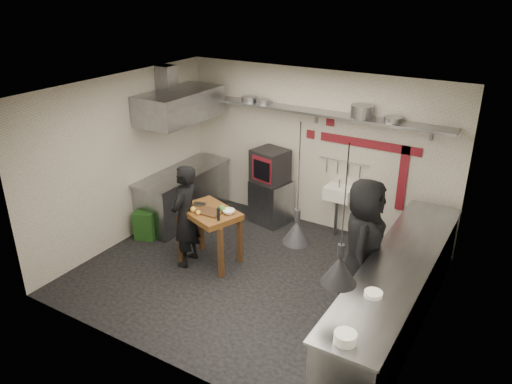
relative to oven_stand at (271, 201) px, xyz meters
The scene contains 47 objects.
floor 1.91m from the oven_stand, 68.82° to the right, with size 5.00×5.00×0.00m, color black.
ceiling 3.04m from the oven_stand, 68.82° to the right, with size 5.00×5.00×0.00m, color beige.
wall_back 1.26m from the oven_stand, 27.68° to the left, with size 5.00×0.04×2.80m, color beige.
wall_front 4.03m from the oven_stand, 80.03° to the right, with size 5.00×0.04×2.80m, color beige.
wall_left 2.72m from the oven_stand, 136.26° to the right, with size 0.04×4.20×2.80m, color beige.
wall_right 3.76m from the oven_stand, 28.79° to the right, with size 0.04×4.20×2.80m, color beige.
red_band_horiz 2.10m from the oven_stand, 11.63° to the left, with size 1.70×0.02×0.14m, color maroon.
red_band_vert 2.39m from the oven_stand, ahead, with size 0.14×0.02×1.10m, color maroon.
red_tile_a 1.84m from the oven_stand, 19.87° to the left, with size 0.14×0.02×0.14m, color maroon.
red_tile_b 1.44m from the oven_stand, 30.15° to the left, with size 0.14×0.02×0.14m, color maroon.
back_shelf 1.86m from the oven_stand, 14.49° to the left, with size 4.60×0.34×0.04m, color slate.
shelf_bracket_left 2.06m from the oven_stand, 165.14° to the left, with size 0.04×0.06×0.24m, color slate.
shelf_bracket_mid 1.79m from the oven_stand, 25.65° to the left, with size 0.04×0.06×0.24m, color slate.
shelf_bracket_right 3.06m from the oven_stand, ahead, with size 0.04×0.06×0.24m, color slate.
pan_far_left 1.88m from the oven_stand, 162.88° to the left, with size 0.27×0.27×0.09m, color slate.
pan_mid_left 1.81m from the oven_stand, 147.83° to the left, with size 0.24×0.24×0.07m, color slate.
stock_pot 2.39m from the oven_stand, ahead, with size 0.35×0.35×0.20m, color slate.
pan_right 2.69m from the oven_stand, ahead, with size 0.27×0.27×0.08m, color slate.
oven_stand is the anchor object (origin of this frame).
combi_oven 0.69m from the oven_stand, 154.56° to the left, with size 0.56×0.52×0.58m, color black.
oven_door 0.73m from the oven_stand, 102.43° to the right, with size 0.46×0.03×0.46m, color maroon.
oven_glass 0.75m from the oven_stand, 97.95° to the right, with size 0.36×0.02×0.34m, color black.
hand_sink 1.30m from the oven_stand, ahead, with size 0.46×0.34×0.22m, color white.
sink_tap 1.36m from the oven_stand, ahead, with size 0.03×0.03×0.14m, color slate.
sink_drain 1.24m from the oven_stand, ahead, with size 0.06×0.06×0.66m, color slate.
utensil_rail 1.56m from the oven_stand, 14.40° to the left, with size 0.02×0.02×0.90m, color slate.
counter_right 3.32m from the oven_stand, 31.70° to the right, with size 0.70×3.80×0.90m, color slate.
counter_right_top 3.36m from the oven_stand, 31.70° to the right, with size 0.76×3.90×0.03m, color slate.
plate_stack 4.51m from the oven_stand, 51.28° to the right, with size 0.22×0.22×0.11m, color white.
small_bowl_right 3.85m from the oven_stand, 43.19° to the right, with size 0.21×0.21×0.05m, color white.
counter_left 1.63m from the oven_stand, 154.74° to the right, with size 0.70×1.90×0.90m, color slate.
counter_left_top 1.71m from the oven_stand, 154.74° to the right, with size 0.76×2.00×0.03m, color slate.
extractor_hood 2.36m from the oven_stand, 153.97° to the right, with size 0.78×1.60×0.50m, color slate.
hood_duct 2.81m from the oven_stand, 157.44° to the right, with size 0.28×0.28×0.50m, color slate.
green_bin 2.26m from the oven_stand, 133.40° to the right, with size 0.35×0.35×0.50m, color #21511B.
prep_table 1.75m from the oven_stand, 93.07° to the right, with size 0.92×0.64×0.92m, color brown, non-canonical shape.
cutting_board 1.90m from the oven_stand, 91.23° to the right, with size 0.38×0.27×0.03m, color #4E311B.
pepper_mill 2.07m from the oven_stand, 83.38° to the right, with size 0.05×0.05×0.20m, color black.
lemon_a 2.02m from the oven_stand, 98.01° to the right, with size 0.09×0.09×0.09m, color yellow.
lemon_b 2.05m from the oven_stand, 94.02° to the right, with size 0.07×0.07×0.07m, color yellow.
veg_ball 1.78m from the oven_stand, 86.83° to the right, with size 0.11×0.11×0.11m, color #497E2D.
steel_tray 1.80m from the oven_stand, 100.78° to the right, with size 0.19×0.13×0.03m, color slate.
bowl 1.79m from the oven_stand, 82.41° to the right, with size 0.19×0.19×0.06m, color white.
heat_lamp_near 3.66m from the oven_stand, 55.44° to the right, with size 0.33×0.33×1.43m, color black, non-canonical shape.
heat_lamp_far 4.32m from the oven_stand, 50.56° to the right, with size 0.37×0.37×1.51m, color black, non-canonical shape.
chef_left 2.03m from the oven_stand, 101.87° to the right, with size 0.60×0.39×1.64m, color black.
chef_right 2.78m from the oven_stand, 33.86° to the right, with size 0.90×0.58×1.83m, color black.
Camera 1 is at (3.37, -5.48, 4.20)m, focal length 35.00 mm.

